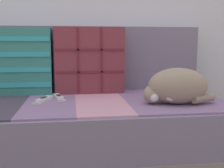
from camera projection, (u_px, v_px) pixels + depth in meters
name	position (u px, v px, depth m)	size (l,w,h in m)	color
ground_plane	(77.00, 168.00, 1.62)	(14.00, 14.00, 0.00)	#7A6651
couch	(76.00, 131.00, 1.69)	(1.82, 0.90, 0.39)	gray
sofa_backrest	(74.00, 58.00, 2.01)	(1.79, 0.14, 0.45)	slate
throw_pillow_quilted	(89.00, 60.00, 1.88)	(0.46, 0.14, 0.44)	brown
throw_pillow_striped	(17.00, 62.00, 1.81)	(0.45, 0.14, 0.43)	#337A70
sleeping_cat	(176.00, 87.00, 1.54)	(0.40, 0.22, 0.20)	gray
game_remote_near	(58.00, 97.00, 1.70)	(0.09, 0.19, 0.02)	white
game_remote_far	(44.00, 99.00, 1.63)	(0.11, 0.20, 0.02)	white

